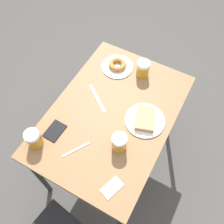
# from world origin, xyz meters

# --- Properties ---
(ground_plane) EXTENTS (8.00, 8.00, 0.00)m
(ground_plane) POSITION_xyz_m (0.00, 0.00, 0.00)
(ground_plane) COLOR #474442
(table) EXTENTS (0.71, 1.03, 0.77)m
(table) POSITION_xyz_m (0.00, 0.00, 0.70)
(table) COLOR olive
(table) RESTS_ON ground_plane
(plate_with_cake) EXTENTS (0.24, 0.24, 0.04)m
(plate_with_cake) POSITION_xyz_m (-0.20, -0.05, 0.79)
(plate_with_cake) COLOR silver
(plate_with_cake) RESTS_ON table
(plate_with_donut) EXTENTS (0.21, 0.21, 0.04)m
(plate_with_donut) POSITION_xyz_m (0.15, -0.34, 0.79)
(plate_with_donut) COLOR silver
(plate_with_donut) RESTS_ON table
(beer_mug_left) EXTENTS (0.08, 0.08, 0.11)m
(beer_mug_left) POSITION_xyz_m (-0.14, 0.17, 0.83)
(beer_mug_left) COLOR #C68C23
(beer_mug_left) RESTS_ON table
(beer_mug_center) EXTENTS (0.08, 0.08, 0.11)m
(beer_mug_center) POSITION_xyz_m (0.28, 0.38, 0.83)
(beer_mug_center) COLOR #C68C23
(beer_mug_center) RESTS_ON table
(beer_mug_right) EXTENTS (0.08, 0.08, 0.11)m
(beer_mug_right) POSITION_xyz_m (-0.03, -0.37, 0.83)
(beer_mug_right) COLOR #C68C23
(beer_mug_right) RESTS_ON table
(napkin_folded) EXTENTS (0.10, 0.13, 0.00)m
(napkin_folded) POSITION_xyz_m (-0.21, 0.39, 0.77)
(napkin_folded) COLOR white
(napkin_folded) RESTS_ON table
(fork) EXTENTS (0.10, 0.15, 0.00)m
(fork) POSITION_xyz_m (0.06, 0.30, 0.77)
(fork) COLOR silver
(fork) RESTS_ON table
(knife) EXTENTS (0.19, 0.15, 0.00)m
(knife) POSITION_xyz_m (0.14, -0.05, 0.77)
(knife) COLOR silver
(knife) RESTS_ON table
(passport_near_edge) EXTENTS (0.09, 0.13, 0.01)m
(passport_near_edge) POSITION_xyz_m (0.24, 0.26, 0.78)
(passport_near_edge) COLOR black
(passport_near_edge) RESTS_ON table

